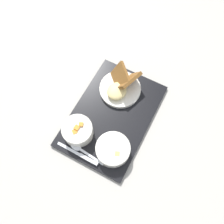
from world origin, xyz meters
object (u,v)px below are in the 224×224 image
at_px(bowl_soup, 113,149).
at_px(bowl_salad, 78,130).
at_px(spoon, 81,150).
at_px(knife, 85,157).
at_px(plate_main, 120,87).

bearing_deg(bowl_soup, bowl_salad, 87.61).
relative_size(bowl_soup, spoon, 0.85).
bearing_deg(bowl_soup, knife, 129.17).
bearing_deg(plate_main, knife, -179.71).
xyz_separation_m(bowl_soup, plate_main, (0.25, 0.09, -0.00)).
bearing_deg(knife, spoon, -33.89).
height_order(bowl_salad, spoon, bowl_salad).
distance_m(bowl_soup, plate_main, 0.27).
height_order(plate_main, spoon, plate_main).
xyz_separation_m(plate_main, knife, (-0.32, -0.00, -0.02)).
distance_m(bowl_salad, bowl_soup, 0.15).
height_order(bowl_salad, knife, bowl_salad).
xyz_separation_m(bowl_salad, plate_main, (0.25, -0.07, -0.01)).
bearing_deg(spoon, knife, 150.61).
bearing_deg(knife, bowl_soup, -138.11).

